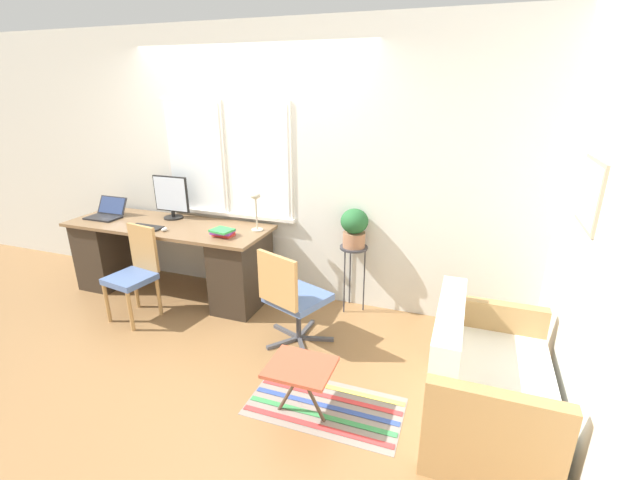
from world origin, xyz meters
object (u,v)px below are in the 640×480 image
object	(u,v)px
keyboard	(146,227)
book_stack	(223,232)
laptop	(106,213)
plant_stand	(354,254)
monitor	(171,197)
folding_stool	(300,370)
office_chair_swivel	(292,297)
couch_loveseat	(483,385)
desk_lamp	(256,205)
potted_plant	(354,227)
desk_chair_wooden	(135,271)
mouse	(164,229)

from	to	relation	value
keyboard	book_stack	size ratio (longest dim) A/B	1.55
laptop	plant_stand	xyz separation A→B (m)	(2.70, 0.31, -0.23)
monitor	folding_stool	bearing A→B (deg)	-35.37
laptop	office_chair_swivel	world-z (taller)	laptop
laptop	book_stack	xyz separation A→B (m)	(1.52, -0.11, -0.01)
book_stack	office_chair_swivel	xyz separation A→B (m)	(0.86, -0.35, -0.36)
keyboard	plant_stand	distance (m)	2.10
folding_stool	couch_loveseat	bearing A→B (deg)	17.22
desk_lamp	office_chair_swivel	xyz separation A→B (m)	(0.63, -0.61, -0.58)
desk_lamp	book_stack	world-z (taller)	desk_lamp
plant_stand	potted_plant	size ratio (longest dim) A/B	1.79
monitor	desk_lamp	xyz separation A→B (m)	(1.05, -0.07, 0.03)
monitor	desk_chair_wooden	size ratio (longest dim) A/B	0.51
book_stack	desk_lamp	bearing A→B (deg)	49.30
mouse	office_chair_swivel	size ratio (longest dim) A/B	0.09
keyboard	office_chair_swivel	size ratio (longest dim) A/B	0.40
monitor	book_stack	bearing A→B (deg)	-22.08
book_stack	couch_loveseat	size ratio (longest dim) A/B	0.20
mouse	book_stack	world-z (taller)	book_stack
potted_plant	desk_lamp	bearing A→B (deg)	-170.36
desk_chair_wooden	potted_plant	size ratio (longest dim) A/B	2.38
plant_stand	folding_stool	xyz separation A→B (m)	(0.08, -1.56, -0.22)
keyboard	office_chair_swivel	bearing A→B (deg)	-9.95
couch_loveseat	folding_stool	world-z (taller)	couch_loveseat
mouse	couch_loveseat	xyz separation A→B (m)	(3.01, -0.72, -0.51)
monitor	book_stack	distance (m)	0.91
book_stack	potted_plant	bearing A→B (deg)	19.86
laptop	mouse	world-z (taller)	laptop
office_chair_swivel	couch_loveseat	distance (m)	1.60
office_chair_swivel	folding_stool	size ratio (longest dim) A/B	2.05
office_chair_swivel	monitor	bearing A→B (deg)	-0.80
office_chair_swivel	keyboard	bearing A→B (deg)	11.42
desk_chair_wooden	potted_plant	world-z (taller)	potted_plant
desk_chair_wooden	office_chair_swivel	xyz separation A→B (m)	(1.59, 0.06, -0.02)
mouse	desk_chair_wooden	distance (m)	0.48
desk_lamp	folding_stool	distance (m)	1.86
mouse	potted_plant	xyz separation A→B (m)	(1.79, 0.49, 0.08)
keyboard	folding_stool	xyz separation A→B (m)	(2.11, -1.09, -0.42)
couch_loveseat	desk_lamp	bearing A→B (deg)	64.10
desk_chair_wooden	plant_stand	world-z (taller)	desk_chair_wooden
office_chair_swivel	folding_stool	bearing A→B (deg)	138.07
book_stack	couch_loveseat	world-z (taller)	book_stack
laptop	potted_plant	bearing A→B (deg)	6.62
folding_stool	plant_stand	bearing A→B (deg)	92.92
plant_stand	potted_plant	distance (m)	0.28
desk_chair_wooden	folding_stool	bearing A→B (deg)	-11.13
laptop	office_chair_swivel	xyz separation A→B (m)	(2.38, -0.46, -0.37)
monitor	book_stack	size ratio (longest dim) A/B	2.04
keyboard	office_chair_swivel	xyz separation A→B (m)	(1.72, -0.30, -0.33)
mouse	office_chair_swivel	world-z (taller)	office_chair_swivel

